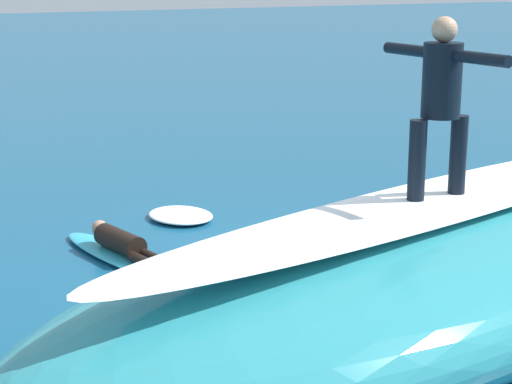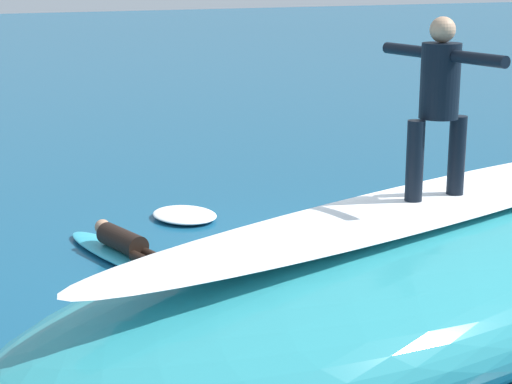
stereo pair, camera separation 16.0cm
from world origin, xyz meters
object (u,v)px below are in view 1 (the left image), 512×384
at_px(surfboard_paddling, 121,256).
at_px(surfer_riding, 441,94).
at_px(surfboard_riding, 436,201).
at_px(surfer_paddling, 125,244).

bearing_deg(surfboard_paddling, surfer_riding, -165.80).
bearing_deg(surfer_riding, surfboard_paddling, -66.85).
bearing_deg(surfboard_paddling, surfboard_riding, -165.80).
distance_m(surfboard_riding, surfer_riding, 0.95).
relative_size(surfboard_riding, surfboard_paddling, 0.81).
bearing_deg(surfer_riding, surfer_paddling, -66.41).
distance_m(surfboard_paddling, surfer_paddling, 0.21).
relative_size(surfer_riding, surfboard_paddling, 0.67).
distance_m(surfer_riding, surfboard_paddling, 4.53).
height_order(surfboard_paddling, surfer_paddling, surfer_paddling).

